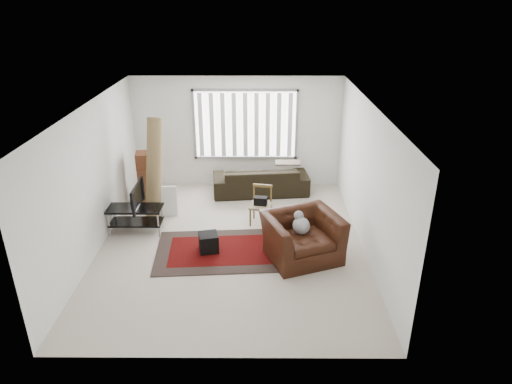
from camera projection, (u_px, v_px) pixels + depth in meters
room at (233, 149)px, 8.59m from camera, size 6.00×6.02×2.71m
persian_rug at (220, 251)px, 8.59m from camera, size 2.47×1.74×0.02m
tv_stand at (136, 214)px, 9.14m from camera, size 1.08×0.49×0.54m
tv at (133, 196)px, 8.98m from camera, size 0.11×0.88×0.50m
subwoofer at (209, 242)px, 8.52m from camera, size 0.41×0.41×0.34m
moving_boxes at (148, 180)px, 10.32m from camera, size 0.56×0.53×1.22m
white_flatpack at (165, 201)px, 9.86m from camera, size 0.53×0.25×0.65m
rolled_rug at (154, 168)px, 9.64m from camera, size 0.45×0.93×2.12m
sofa at (261, 176)px, 10.90m from camera, size 2.35×1.20×0.87m
side_chair at (261, 203)px, 9.48m from camera, size 0.51×0.51×0.80m
armchair at (302, 234)px, 8.22m from camera, size 1.61×1.51×0.96m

